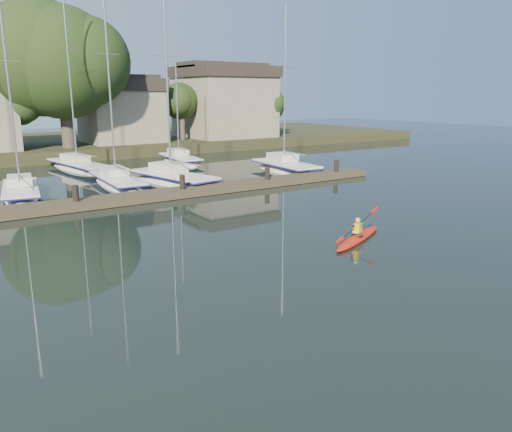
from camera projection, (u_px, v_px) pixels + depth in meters
ground at (291, 277)px, 16.00m from camera, size 160.00×160.00×0.00m
kayak at (358, 236)px, 19.96m from camera, size 4.10×2.21×1.35m
dock at (133, 198)px, 27.22m from camera, size 34.00×2.00×1.80m
sailboat_1 at (22, 199)px, 28.69m from camera, size 3.16×8.10×12.91m
sailboat_2 at (117, 188)px, 32.09m from camera, size 2.39×8.50×13.92m
sailboat_3 at (173, 186)px, 32.91m from camera, size 3.91×8.92×13.93m
sailboat_4 at (285, 174)px, 37.89m from camera, size 2.91×7.98×13.32m
sailboat_6 at (79, 172)px, 38.76m from camera, size 3.45×9.87×15.38m
sailboat_7 at (180, 165)px, 42.81m from camera, size 2.81×7.72×12.17m
shore at (50, 120)px, 48.53m from camera, size 90.00×25.25×12.75m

